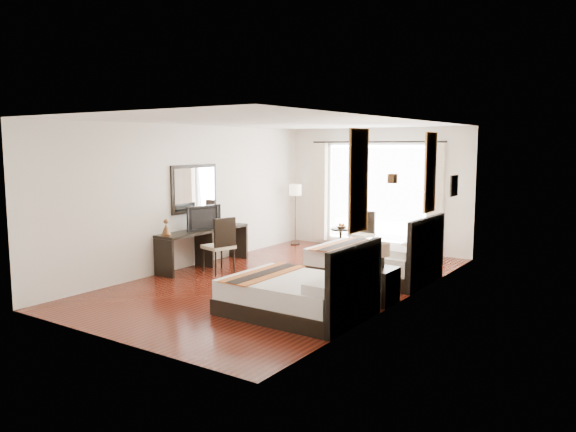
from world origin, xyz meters
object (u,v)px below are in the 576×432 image
Objects in this scene: vase at (377,269)px; television at (201,218)px; table_lamp at (381,252)px; nightstand at (379,286)px; desk_chair at (219,256)px; fruit_bowl at (341,227)px; bed_near at (300,295)px; window_chair at (362,242)px; console_desk at (204,248)px; side_table at (341,240)px; floor_lamp at (295,194)px; bed_far at (376,261)px.

television is at bearing 172.92° from vase.
table_lamp reaches higher than vase.
desk_chair is at bearing 176.46° from nightstand.
bed_near is at bearing -68.19° from fruit_bowl.
television is 3.64m from window_chair.
vase is 0.06× the size of console_desk.
table_lamp is 3.78m from window_chair.
nightstand is 4.21m from side_table.
desk_chair is 2.00× the size of side_table.
floor_lamp reaches higher than television.
bed_far is at bearing 17.74° from console_desk.
console_desk reaches higher than vase.
television is 0.79× the size of desk_chair.
window_chair reaches higher than table_lamp.
desk_chair reaches higher than window_chair.
floor_lamp is at bearing 172.54° from side_table.
side_table is (-1.83, 4.53, -0.02)m from bed_near.
fruit_bowl is at bearing -7.87° from floor_lamp.
bed_far reaches higher than desk_chair.
window_chair is at bearing 105.73° from bed_near.
side_table is (-2.51, 3.29, -0.52)m from table_lamp.
fruit_bowl is 0.23× the size of window_chair.
floor_lamp reaches higher than nightstand.
side_table is at bearing 152.36° from fruit_bowl.
television reaches higher than fruit_bowl.
window_chair reaches higher than console_desk.
television is at bearing 176.08° from table_lamp.
nightstand is 1.34× the size of table_lamp.
table_lamp is at bearing -52.61° from side_table.
bed_near is at bearing 22.66° from window_chair.
fruit_bowl is (1.48, 3.00, -0.44)m from television.
table_lamp is 0.19× the size of console_desk.
fruit_bowl is (-1.81, 4.52, 0.27)m from bed_near.
console_desk is 1.50× the size of floor_lamp.
fruit_bowl reaches higher than side_table.
window_chair reaches higher than side_table.
floor_lamp reaches higher than window_chair.
nightstand is at bearing 59.23° from bed_near.
vase is at bearing -54.06° from fruit_bowl.
console_desk is at bearing -117.21° from fruit_bowl.
floor_lamp reaches higher than console_desk.
desk_chair is 0.73× the size of floor_lamp.
window_chair is (-1.98, 3.44, -0.27)m from vase.
side_table is (1.35, -0.18, -0.97)m from floor_lamp.
bed_near is 1.85× the size of desk_chair.
desk_chair reaches higher than console_desk.
bed_far is 1.66m from nightstand.
bed_far is at bearing -64.41° from television.
vase is at bearing -77.95° from nightstand.
window_chair is at bearing 123.28° from bed_far.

